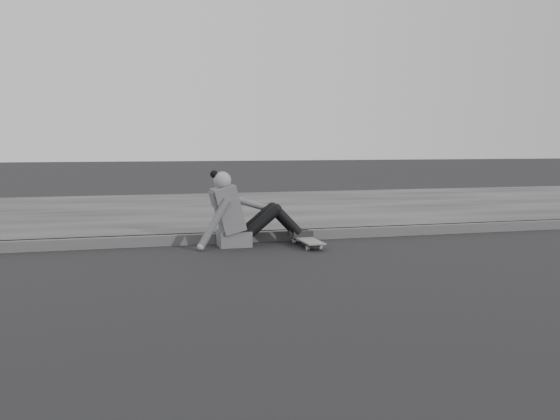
% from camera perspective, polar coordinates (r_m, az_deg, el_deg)
% --- Properties ---
extents(ground, '(80.00, 80.00, 0.00)m').
position_cam_1_polar(ground, '(5.13, 5.13, -7.13)').
color(ground, black).
rests_on(ground, ground).
extents(curb, '(24.00, 0.16, 0.12)m').
position_cam_1_polar(curb, '(7.55, -1.81, -2.41)').
color(curb, '#4A4A4A').
rests_on(curb, ground).
extents(sidewalk, '(24.00, 6.00, 0.12)m').
position_cam_1_polar(sidewalk, '(10.48, -5.74, -0.07)').
color(sidewalk, '#3C3C3C').
rests_on(sidewalk, ground).
extents(skateboard, '(0.20, 0.78, 0.09)m').
position_cam_1_polar(skateboard, '(7.17, 2.46, -2.78)').
color(skateboard, '#A3A39D').
rests_on(skateboard, ground).
extents(seated_woman, '(1.38, 0.46, 0.88)m').
position_cam_1_polar(seated_woman, '(7.18, -3.73, -0.44)').
color(seated_woman, '#575759').
rests_on(seated_woman, ground).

